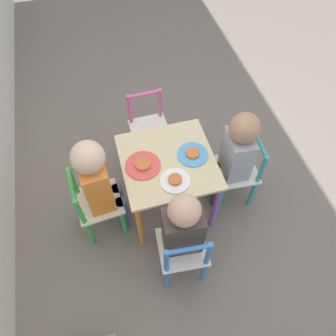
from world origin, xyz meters
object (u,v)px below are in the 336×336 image
Objects in this scene: kids_table at (168,169)px; chair_teal at (238,171)px; chair_blue at (183,252)px; plate_left at (175,180)px; plate_back at (143,165)px; child_back at (99,181)px; chair_green at (96,204)px; plate_front at (193,154)px; child_left at (182,228)px; chair_pink at (149,130)px; child_front at (235,153)px.

chair_teal is (-0.04, -0.46, -0.15)m from kids_table.
kids_table is at bearing -90.00° from chair_blue.
plate_left and plate_back have the same top height.
child_back is at bearing 97.19° from plate_back.
plate_front is at bearing -91.10° from chair_green.
plate_front is (0.15, -0.15, 0.00)m from plate_left.
child_back is 0.26m from plate_back.
chair_teal is 0.40m from plate_front.
chair_teal is 2.68× the size of plate_back.
plate_front is at bearing -45.00° from plate_left.
plate_front is (0.03, -0.55, 0.02)m from child_back.
chair_green is 0.71× the size of child_left.
kids_table is 0.17m from plate_back.
chair_pink is (0.46, 0.01, -0.15)m from kids_table.
kids_table is at bearing -90.00° from chair_teal.
chair_blue is at bearing -144.39° from child_back.
chair_green reaches higher than plate_left.
chair_pink is 0.54m from plate_front.
chair_green is 0.23m from child_back.
chair_green is at bearing -133.47° from chair_pink.
chair_teal is 1.00× the size of chair_green.
plate_left is at bearing -72.08° from chair_teal.
child_front is 0.42m from plate_left.
child_left is (-0.36, 0.49, 0.19)m from chair_teal.
plate_back is (-0.46, 0.13, 0.24)m from chair_pink.
chair_pink is 3.21× the size of plate_left.
chair_teal reaches higher than plate_back.
plate_front is (0.04, -0.60, 0.24)m from chair_green.
plate_back is (0.04, -0.31, 0.24)m from chair_green.
child_back is (-0.00, 0.80, 0.02)m from child_front.
chair_pink is (0.50, 0.47, 0.00)m from chair_teal.
chair_teal is 3.21× the size of plate_left.
chair_pink reaches higher than plate_front.
child_front is (-0.03, -0.40, 0.06)m from kids_table.
plate_left is 0.21m from plate_back.
chair_green is at bearing 90.00° from child_back.
child_front is (0.00, 0.06, 0.21)m from chair_teal.
chair_pink is at bearing -131.99° from chair_teal.
plate_left is at bearing -90.37° from chair_pink.
chair_green is at bearing -35.42° from child_left.
chair_blue is 0.67× the size of child_back.
chair_blue and chair_pink have the same top height.
plate_front is at bearing -72.59° from chair_pink.
child_front is 0.26m from plate_front.
chair_blue is 0.65m from child_front.
chair_pink is 2.68× the size of plate_back.
chair_blue is 0.69× the size of child_front.
plate_back is at bearing 90.00° from plate_front.
plate_left is at bearing 135.00° from plate_front.
child_front is 4.36× the size of plate_front.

